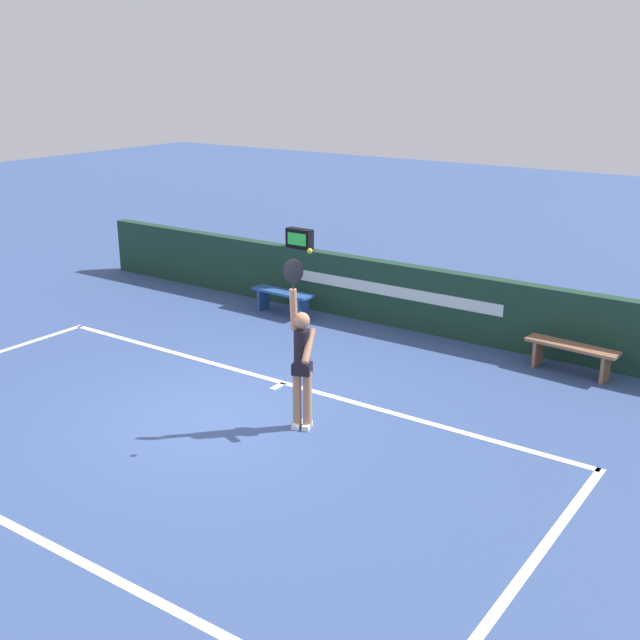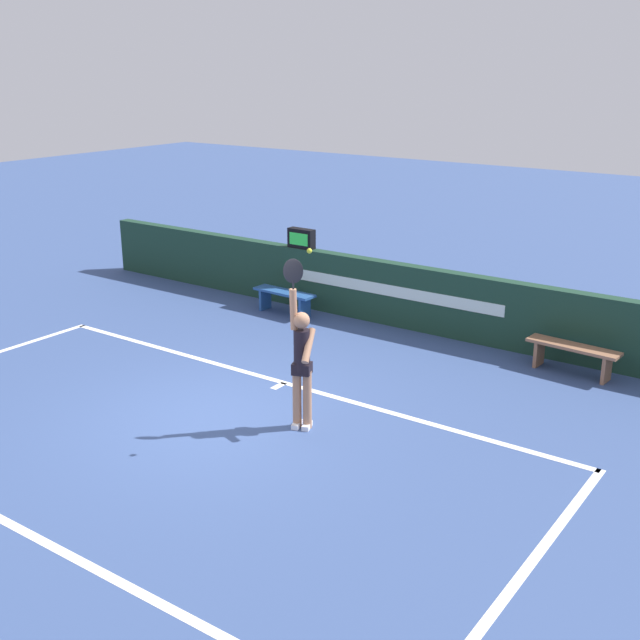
# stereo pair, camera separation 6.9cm
# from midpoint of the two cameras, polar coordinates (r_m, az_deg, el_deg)

# --- Properties ---
(ground_plane) EXTENTS (60.00, 60.00, 0.00)m
(ground_plane) POSITION_cam_midpoint_polar(r_m,az_deg,el_deg) (11.66, -7.20, -6.94)
(ground_plane) COLOR #354C7E
(court_lines) EXTENTS (10.13, 5.12, 0.00)m
(court_lines) POSITION_cam_midpoint_polar(r_m,az_deg,el_deg) (11.09, -10.31, -8.46)
(court_lines) COLOR white
(court_lines) RESTS_ON ground
(back_wall) EXTENTS (15.45, 0.27, 1.24)m
(back_wall) POSITION_cam_midpoint_polar(r_m,az_deg,el_deg) (15.41, 5.76, 1.82)
(back_wall) COLOR #193828
(back_wall) RESTS_ON ground
(speed_display) EXTENTS (0.59, 0.20, 0.40)m
(speed_display) POSITION_cam_midpoint_polar(r_m,az_deg,el_deg) (16.43, -1.22, 5.87)
(speed_display) COLOR black
(speed_display) RESTS_ON back_wall
(tennis_player) EXTENTS (0.51, 0.44, 2.44)m
(tennis_player) POSITION_cam_midpoint_polar(r_m,az_deg,el_deg) (10.89, -1.15, -2.88)
(tennis_player) COLOR #AA7758
(tennis_player) RESTS_ON ground
(tennis_ball) EXTENTS (0.07, 0.07, 0.07)m
(tennis_ball) POSITION_cam_midpoint_polar(r_m,az_deg,el_deg) (10.03, -0.57, 4.98)
(tennis_ball) COLOR yellow
(courtside_bench_near) EXTENTS (1.54, 0.48, 0.50)m
(courtside_bench_near) POSITION_cam_midpoint_polar(r_m,az_deg,el_deg) (13.65, 17.81, -2.21)
(courtside_bench_near) COLOR #926347
(courtside_bench_near) RESTS_ON ground
(courtside_bench_far) EXTENTS (1.40, 0.42, 0.48)m
(courtside_bench_far) POSITION_cam_midpoint_polar(r_m,az_deg,el_deg) (16.13, -2.45, 1.68)
(courtside_bench_far) COLOR #234C8B
(courtside_bench_far) RESTS_ON ground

